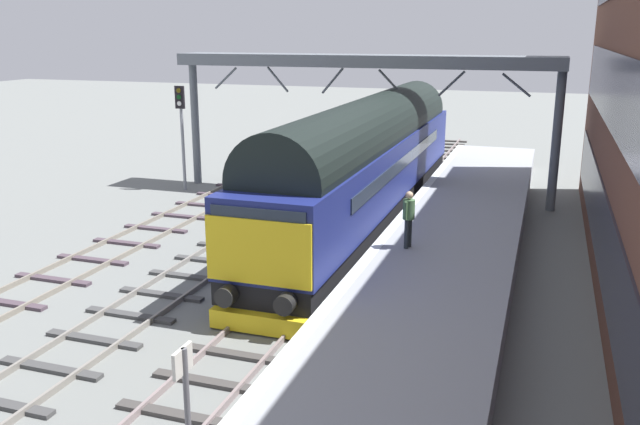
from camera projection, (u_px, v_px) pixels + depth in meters
name	position (u px, v px, depth m)	size (l,w,h in m)	color
ground_plane	(279.00, 313.00, 17.20)	(140.00, 140.00, 0.00)	slate
track_main	(279.00, 311.00, 17.18)	(2.50, 60.00, 0.15)	gray
track_adjacent_west	(161.00, 294.00, 18.26)	(2.50, 60.00, 0.15)	gray
track_adjacent_far_west	(53.00, 279.00, 19.37)	(2.50, 60.00, 0.15)	gray
station_platform	(419.00, 313.00, 15.95)	(4.00, 44.00, 1.01)	#969AA2
diesel_locomotive	(368.00, 158.00, 24.51)	(2.74, 20.30, 4.68)	black
signal_post_far	(182.00, 124.00, 29.85)	(0.44, 0.22, 4.67)	gray
platform_number_sign	(186.00, 398.00, 8.67)	(0.10, 0.44, 2.07)	slate
waiting_passenger	(409.00, 214.00, 18.91)	(0.41, 0.50, 1.64)	#2C3335
overhead_footbridge	(361.00, 67.00, 28.12)	(16.36, 2.00, 6.04)	slate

